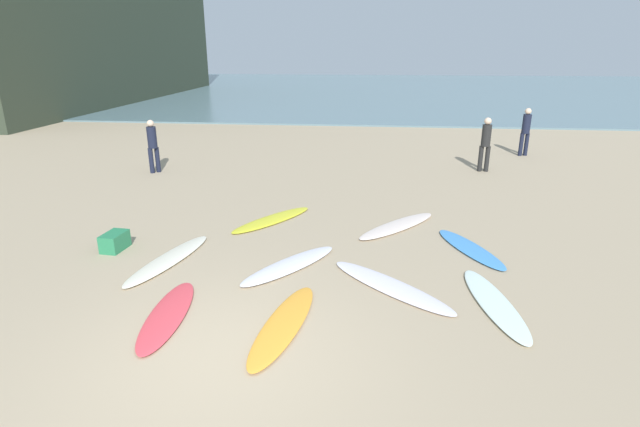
{
  "coord_description": "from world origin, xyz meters",
  "views": [
    {
      "loc": [
        1.8,
        -5.16,
        3.83
      ],
      "look_at": [
        0.76,
        4.96,
        0.3
      ],
      "focal_mm": 27.64,
      "sensor_mm": 36.0,
      "label": 1
    }
  ],
  "objects_px": {
    "surfboard_4": "(167,315)",
    "surfboard_7": "(284,324)",
    "beachgoer_near": "(526,130)",
    "surfboard_5": "(290,265)",
    "surfboard_8": "(494,303)",
    "surfboard_1": "(470,248)",
    "surfboard_0": "(391,286)",
    "beach_cooler": "(115,241)",
    "surfboard_2": "(169,259)",
    "surfboard_3": "(272,220)",
    "surfboard_6": "(398,226)",
    "beachgoer_far": "(486,142)",
    "beachgoer_mid": "(153,144)"
  },
  "relations": [
    {
      "from": "surfboard_4",
      "to": "surfboard_7",
      "type": "distance_m",
      "value": 1.75
    },
    {
      "from": "beachgoer_near",
      "to": "surfboard_5",
      "type": "bearing_deg",
      "value": 41.2
    },
    {
      "from": "surfboard_8",
      "to": "beachgoer_near",
      "type": "bearing_deg",
      "value": 63.26
    },
    {
      "from": "surfboard_1",
      "to": "surfboard_8",
      "type": "distance_m",
      "value": 2.15
    },
    {
      "from": "surfboard_7",
      "to": "surfboard_4",
      "type": "bearing_deg",
      "value": 7.52
    },
    {
      "from": "surfboard_0",
      "to": "surfboard_5",
      "type": "xyz_separation_m",
      "value": [
        -1.79,
        0.62,
        0.01
      ]
    },
    {
      "from": "surfboard_4",
      "to": "beach_cooler",
      "type": "relative_size",
      "value": 3.71
    },
    {
      "from": "surfboard_5",
      "to": "surfboard_7",
      "type": "bearing_deg",
      "value": 133.07
    },
    {
      "from": "surfboard_2",
      "to": "surfboard_3",
      "type": "bearing_deg",
      "value": -108.41
    },
    {
      "from": "surfboard_6",
      "to": "surfboard_8",
      "type": "relative_size",
      "value": 1.04
    },
    {
      "from": "surfboard_2",
      "to": "surfboard_8",
      "type": "bearing_deg",
      "value": -176.76
    },
    {
      "from": "surfboard_6",
      "to": "surfboard_8",
      "type": "bearing_deg",
      "value": 153.38
    },
    {
      "from": "surfboard_6",
      "to": "beachgoer_near",
      "type": "distance_m",
      "value": 9.23
    },
    {
      "from": "surfboard_5",
      "to": "beachgoer_far",
      "type": "distance_m",
      "value": 9.09
    },
    {
      "from": "surfboard_2",
      "to": "surfboard_6",
      "type": "distance_m",
      "value": 4.84
    },
    {
      "from": "surfboard_6",
      "to": "beachgoer_far",
      "type": "relative_size",
      "value": 1.43
    },
    {
      "from": "surfboard_0",
      "to": "beach_cooler",
      "type": "bearing_deg",
      "value": 121.08
    },
    {
      "from": "beachgoer_mid",
      "to": "beachgoer_far",
      "type": "height_order",
      "value": "beachgoer_far"
    },
    {
      "from": "surfboard_4",
      "to": "beachgoer_near",
      "type": "xyz_separation_m",
      "value": [
        8.36,
        11.95,
        0.9
      ]
    },
    {
      "from": "surfboard_4",
      "to": "beachgoer_near",
      "type": "bearing_deg",
      "value": -129.21
    },
    {
      "from": "surfboard_5",
      "to": "surfboard_7",
      "type": "relative_size",
      "value": 0.97
    },
    {
      "from": "surfboard_3",
      "to": "beachgoer_mid",
      "type": "height_order",
      "value": "beachgoer_mid"
    },
    {
      "from": "beachgoer_mid",
      "to": "surfboard_6",
      "type": "bearing_deg",
      "value": 106.16
    },
    {
      "from": "surfboard_1",
      "to": "surfboard_0",
      "type": "bearing_deg",
      "value": 23.87
    },
    {
      "from": "surfboard_1",
      "to": "beachgoer_far",
      "type": "relative_size",
      "value": 1.26
    },
    {
      "from": "surfboard_2",
      "to": "surfboard_4",
      "type": "bearing_deg",
      "value": 125.33
    },
    {
      "from": "surfboard_0",
      "to": "surfboard_4",
      "type": "distance_m",
      "value": 3.54
    },
    {
      "from": "surfboard_4",
      "to": "surfboard_6",
      "type": "distance_m",
      "value": 5.44
    },
    {
      "from": "beachgoer_far",
      "to": "surfboard_1",
      "type": "bearing_deg",
      "value": 79.74
    },
    {
      "from": "beachgoer_near",
      "to": "beachgoer_mid",
      "type": "relative_size",
      "value": 1.03
    },
    {
      "from": "surfboard_5",
      "to": "surfboard_8",
      "type": "xyz_separation_m",
      "value": [
        3.36,
        -1.02,
        -0.01
      ]
    },
    {
      "from": "beachgoer_mid",
      "to": "surfboard_5",
      "type": "bearing_deg",
      "value": 85.22
    },
    {
      "from": "surfboard_5",
      "to": "beachgoer_mid",
      "type": "xyz_separation_m",
      "value": [
        -5.28,
        6.4,
        0.86
      ]
    },
    {
      "from": "surfboard_3",
      "to": "beachgoer_near",
      "type": "relative_size",
      "value": 1.38
    },
    {
      "from": "surfboard_2",
      "to": "surfboard_8",
      "type": "height_order",
      "value": "same"
    },
    {
      "from": "surfboard_5",
      "to": "beachgoer_near",
      "type": "xyz_separation_m",
      "value": [
        6.83,
        10.09,
        0.89
      ]
    },
    {
      "from": "surfboard_4",
      "to": "beachgoer_far",
      "type": "height_order",
      "value": "beachgoer_far"
    },
    {
      "from": "surfboard_0",
      "to": "surfboard_5",
      "type": "bearing_deg",
      "value": 113.43
    },
    {
      "from": "surfboard_2",
      "to": "beachgoer_mid",
      "type": "bearing_deg",
      "value": -50.9
    },
    {
      "from": "surfboard_7",
      "to": "beachgoer_near",
      "type": "height_order",
      "value": "beachgoer_near"
    },
    {
      "from": "surfboard_4",
      "to": "surfboard_5",
      "type": "relative_size",
      "value": 0.92
    },
    {
      "from": "surfboard_5",
      "to": "surfboard_0",
      "type": "bearing_deg",
      "value": -162.63
    },
    {
      "from": "surfboard_0",
      "to": "surfboard_6",
      "type": "bearing_deg",
      "value": 37.66
    },
    {
      "from": "beachgoer_near",
      "to": "beachgoer_far",
      "type": "xyz_separation_m",
      "value": [
        -1.9,
        -2.5,
        -0.0
      ]
    },
    {
      "from": "beachgoer_mid",
      "to": "beach_cooler",
      "type": "distance_m",
      "value": 6.24
    },
    {
      "from": "surfboard_0",
      "to": "surfboard_8",
      "type": "relative_size",
      "value": 1.09
    },
    {
      "from": "surfboard_7",
      "to": "surfboard_8",
      "type": "distance_m",
      "value": 3.27
    },
    {
      "from": "surfboard_1",
      "to": "surfboard_7",
      "type": "xyz_separation_m",
      "value": [
        -3.16,
        -3.08,
        0.0
      ]
    },
    {
      "from": "surfboard_4",
      "to": "surfboard_3",
      "type": "bearing_deg",
      "value": -104.07
    },
    {
      "from": "surfboard_3",
      "to": "surfboard_5",
      "type": "bearing_deg",
      "value": 143.82
    }
  ]
}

